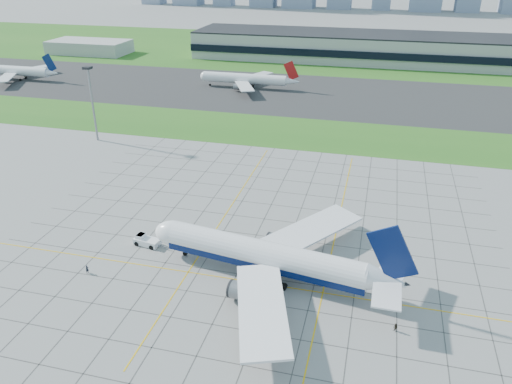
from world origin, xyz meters
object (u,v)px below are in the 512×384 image
Objects in this scene: pushback_tug at (146,240)px; distant_jet_0 at (17,71)px; light_mast at (91,95)px; airliner at (266,256)px; crew_far at (395,328)px; crew_near at (87,269)px; distant_jet_1 at (246,79)px.

pushback_tug is 0.21× the size of distant_jet_0.
airliner is (75.90, -64.10, -11.45)m from light_mast.
light_mast reaches higher than distant_jet_0.
distant_jet_0 is at bearing 140.61° from light_mast.
pushback_tug is 57.01m from crew_far.
distant_jet_1 is at bearing 31.30° from crew_near.
light_mast is at bearing -39.39° from distant_jet_0.
pushback_tug is 14.88m from crew_near.
pushback_tug is at bearing -150.21° from crew_far.
distant_jet_1 is (-70.55, 158.34, 3.63)m from crew_far.
crew_near is (-6.90, -13.18, -0.18)m from pushback_tug.
distant_jet_0 is at bearing 69.48° from crew_near.
distant_jet_1 is at bearing 104.93° from pushback_tug.
airliner reaches higher than pushback_tug.
pushback_tug is at bearing -44.32° from distant_jet_0.
distant_jet_1 reaches higher than crew_far.
distant_jet_0 is (-86.78, 71.26, -11.69)m from light_mast.
light_mast is at bearing 136.99° from pushback_tug.
pushback_tug is 143.69m from distant_jet_1.
light_mast is 89.92m from distant_jet_1.
pushback_tug is 0.19× the size of distant_jet_1.
crew_near is 0.04× the size of distant_jet_0.
distant_jet_0 is (-162.68, 135.36, -0.25)m from airliner.
crew_far is (101.70, -74.81, -15.32)m from light_mast.
crew_far is at bearing -65.98° from distant_jet_1.
light_mast reaches higher than pushback_tug.
pushback_tug reaches higher than crew_near.
airliner is at bearing -156.92° from crew_far.
distant_jet_0 reaches higher than crew_far.
light_mast is 127.17m from crew_far.
airliner is 28.20m from crew_far.
airliner is at bearing -73.14° from distant_jet_1.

